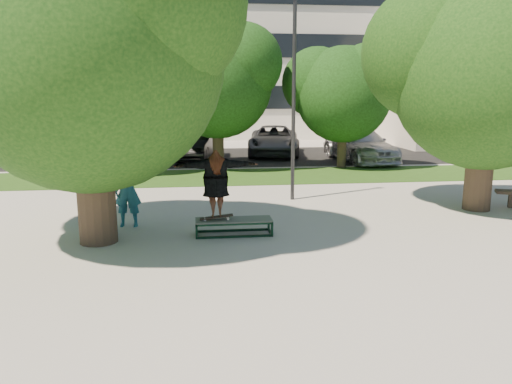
{
  "coord_description": "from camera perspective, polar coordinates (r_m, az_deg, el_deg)",
  "views": [
    {
      "loc": [
        -1.98,
        -10.15,
        3.3
      ],
      "look_at": [
        -0.68,
        0.6,
        1.15
      ],
      "focal_mm": 35.0,
      "sensor_mm": 36.0,
      "label": 1
    }
  ],
  "objects": [
    {
      "name": "bg_tree_right",
      "position": [
        22.64,
        9.77,
        11.57
      ],
      "size": [
        5.04,
        4.31,
        5.43
      ],
      "color": "#38281E",
      "rests_on": "ground"
    },
    {
      "name": "grass_strip",
      "position": [
        20.14,
        1.72,
        1.84
      ],
      "size": [
        30.0,
        4.0,
        0.02
      ],
      "primitive_type": "cube",
      "color": "#234012",
      "rests_on": "ground"
    },
    {
      "name": "bystander",
      "position": [
        12.8,
        -14.43,
        0.21
      ],
      "size": [
        0.71,
        0.5,
        1.85
      ],
      "primitive_type": "imported",
      "rotation": [
        0.0,
        0.0,
        -0.08
      ],
      "color": "#1B5869",
      "rests_on": "ground"
    },
    {
      "name": "bg_tree_left",
      "position": [
        21.71,
        -19.51,
        11.76
      ],
      "size": [
        5.28,
        4.51,
        5.77
      ],
      "color": "#38281E",
      "rests_on": "ground"
    },
    {
      "name": "side_building",
      "position": [
        37.86,
        25.5,
        11.24
      ],
      "size": [
        15.0,
        10.0,
        8.0
      ],
      "primitive_type": "cube",
      "color": "beige",
      "rests_on": "ground"
    },
    {
      "name": "car_grey",
      "position": [
        27.09,
        2.06,
        5.91
      ],
      "size": [
        3.48,
        5.99,
        1.57
      ],
      "primitive_type": "imported",
      "rotation": [
        0.0,
        0.0,
        -0.16
      ],
      "color": "#535358",
      "rests_on": "asphalt_strip"
    },
    {
      "name": "grind_box",
      "position": [
        11.84,
        -2.56,
        -3.99
      ],
      "size": [
        1.8,
        0.6,
        0.38
      ],
      "color": "black",
      "rests_on": "ground"
    },
    {
      "name": "asphalt_strip",
      "position": [
        26.43,
        -2.53,
        4.07
      ],
      "size": [
        40.0,
        8.0,
        0.01
      ],
      "primitive_type": "cube",
      "color": "black",
      "rests_on": "ground"
    },
    {
      "name": "ground",
      "position": [
        10.85,
        4.0,
        -6.47
      ],
      "size": [
        120.0,
        120.0,
        0.0
      ],
      "primitive_type": "plane",
      "color": "#A29C95",
      "rests_on": "ground"
    },
    {
      "name": "car_silver_a",
      "position": [
        24.82,
        -19.17,
        4.59
      ],
      "size": [
        1.66,
        4.07,
        1.38
      ],
      "primitive_type": "imported",
      "rotation": [
        0.0,
        0.0,
        -0.01
      ],
      "color": "#B3B4B9",
      "rests_on": "asphalt_strip"
    },
    {
      "name": "lamppost",
      "position": [
        15.44,
        4.33,
        10.67
      ],
      "size": [
        0.25,
        0.15,
        6.11
      ],
      "color": "#2D2D30",
      "rests_on": "ground"
    },
    {
      "name": "car_dark",
      "position": [
        25.44,
        -6.83,
        5.47
      ],
      "size": [
        2.53,
        4.94,
        1.55
      ],
      "primitive_type": "imported",
      "rotation": [
        0.0,
        0.0,
        -0.2
      ],
      "color": "black",
      "rests_on": "asphalt_strip"
    },
    {
      "name": "tree_left",
      "position": [
        11.53,
        -19.2,
        16.24
      ],
      "size": [
        6.96,
        5.95,
        7.12
      ],
      "color": "#38281E",
      "rests_on": "ground"
    },
    {
      "name": "tree_right",
      "position": [
        15.43,
        24.61,
        13.21
      ],
      "size": [
        6.24,
        5.33,
        6.51
      ],
      "color": "#38281E",
      "rests_on": "ground"
    },
    {
      "name": "skater_rig",
      "position": [
        11.58,
        -4.61,
        0.98
      ],
      "size": [
        1.96,
        0.61,
        1.66
      ],
      "rotation": [
        0.0,
        0.0,
        3.19
      ],
      "color": "white",
      "rests_on": "grind_box"
    },
    {
      "name": "office_building",
      "position": [
        42.39,
        -7.2,
        17.53
      ],
      "size": [
        30.0,
        14.12,
        16.0
      ],
      "color": "silver",
      "rests_on": "ground"
    },
    {
      "name": "bg_tree_mid",
      "position": [
        22.26,
        -4.67,
        13.06
      ],
      "size": [
        5.76,
        4.92,
        6.24
      ],
      "color": "#38281E",
      "rests_on": "ground"
    },
    {
      "name": "car_silver_b",
      "position": [
        25.08,
        11.76,
        5.27
      ],
      "size": [
        2.85,
        5.68,
        1.58
      ],
      "primitive_type": "imported",
      "rotation": [
        0.0,
        0.0,
        0.12
      ],
      "color": "#BCBBC0",
      "rests_on": "asphalt_strip"
    }
  ]
}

